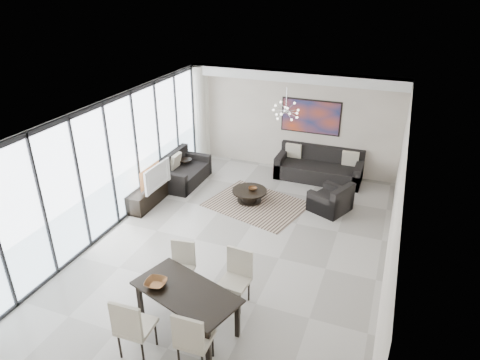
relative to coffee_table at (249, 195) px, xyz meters
The scene contains 20 objects.
room_shell 2.60m from the coffee_table, 66.56° to the right, with size 6.00×9.00×2.90m.
window_wall 3.44m from the coffee_table, 139.18° to the right, with size 0.37×8.95×2.90m.
soffit 3.44m from the coffee_table, 78.72° to the left, with size 5.98×0.40×0.26m, color white.
painting 2.96m from the coffee_table, 68.46° to the left, with size 1.68×0.04×0.98m, color #C4411B.
chandelier 2.33m from the coffee_table, 29.25° to the left, with size 0.66×0.66×0.71m.
rug 0.31m from the coffee_table, 24.69° to the right, with size 2.30×1.77×0.01m, color black.
coffee_table is the anchor object (origin of this frame).
bowl_coffee 0.19m from the coffee_table, 26.96° to the left, with size 0.23×0.23×0.07m, color brown.
sofa_main 2.42m from the coffee_table, 55.51° to the left, with size 2.37×0.97×0.86m.
loveseat 2.14m from the coffee_table, behind, with size 0.92×1.64×0.82m.
armchair 2.05m from the coffee_table, ahead, with size 1.09×1.11×0.72m.
side_table 2.33m from the coffee_table, 161.92° to the left, with size 0.39×0.39×0.54m.
tv_console 2.53m from the coffee_table, 156.69° to the right, with size 0.43×1.51×0.47m, color black.
television 2.44m from the coffee_table, 155.69° to the right, with size 1.06×0.14×0.61m, color gray.
dining_table 4.46m from the coffee_table, 83.27° to the right, with size 1.93×1.37×0.73m.
dining_chair_sw 5.28m from the coffee_table, 89.30° to the right, with size 0.52×0.52×1.09m.
dining_chair_se 5.24m from the coffee_table, 79.15° to the right, with size 0.50×0.50×1.05m.
dining_chair_nw 3.60m from the coffee_table, 90.01° to the right, with size 0.51×0.51×0.97m.
dining_chair_ne 3.73m from the coffee_table, 73.45° to the right, with size 0.51×0.51×1.04m.
bowl_dining 4.50m from the coffee_table, 89.94° to the right, with size 0.35×0.35×0.09m, color brown.
Camera 1 is at (2.80, -6.99, 5.27)m, focal length 32.00 mm.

